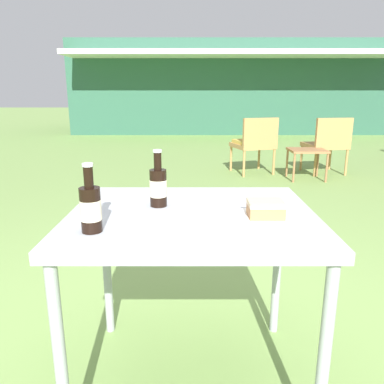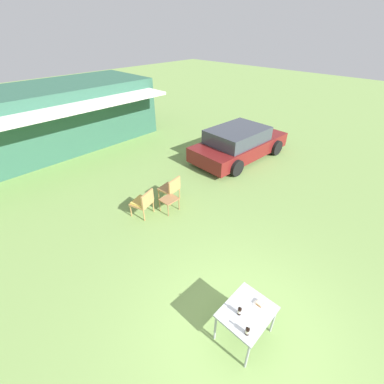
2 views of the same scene
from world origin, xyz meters
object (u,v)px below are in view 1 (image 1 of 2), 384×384
wicker_chair_cushioned (254,142)px  wicker_chair_plain (328,142)px  patio_table (192,230)px  cola_bottle_far (91,207)px  cola_bottle_near (158,186)px  cake_on_plate (262,212)px  garden_side_table (307,153)px

wicker_chair_cushioned → wicker_chair_plain: same height
patio_table → cola_bottle_far: cola_bottle_far is taller
patio_table → cola_bottle_near: 0.22m
cola_bottle_near → cake_on_plate: bearing=-23.0°
garden_side_table → cola_bottle_far: 4.44m
patio_table → cola_bottle_near: cola_bottle_near is taller
cake_on_plate → wicker_chair_cushioned: bearing=81.0°
cake_on_plate → cola_bottle_far: bearing=-168.1°
wicker_chair_plain → cola_bottle_far: (-2.30, -4.34, 0.35)m
cake_on_plate → wicker_chair_plain: bearing=67.6°
cola_bottle_far → wicker_chair_plain: bearing=62.0°
wicker_chair_cushioned → cake_on_plate: size_ratio=3.93×
wicker_chair_cushioned → cola_bottle_near: (-1.05, -4.08, 0.35)m
wicker_chair_cushioned → patio_table: wicker_chair_cushioned is taller
cake_on_plate → cola_bottle_near: (-0.38, 0.16, 0.05)m
wicker_chair_cushioned → cola_bottle_near: bearing=58.1°
wicker_chair_plain → patio_table: bearing=55.7°
wicker_chair_cushioned → garden_side_table: (0.67, -0.38, -0.11)m
wicker_chair_plain → garden_side_table: bearing=33.3°
cola_bottle_near → garden_side_table: bearing=65.1°
garden_side_table → cake_on_plate: cake_on_plate is taller
patio_table → cola_bottle_far: bearing=-147.5°
wicker_chair_cushioned → patio_table: size_ratio=0.91×
cola_bottle_near → wicker_chair_cushioned: bearing=75.6°
wicker_chair_plain → patio_table: size_ratio=0.91×
cola_bottle_near → cola_bottle_far: size_ratio=1.00×
garden_side_table → cola_bottle_far: bearing=-115.6°
patio_table → wicker_chair_plain: bearing=64.4°
patio_table → garden_side_table: bearing=67.2°
garden_side_table → patio_table: (-1.59, -3.78, 0.30)m
cake_on_plate → cola_bottle_far: 0.58m
wicker_chair_plain → garden_side_table: (-0.40, -0.36, -0.11)m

